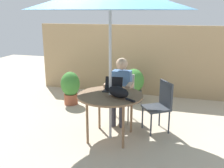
# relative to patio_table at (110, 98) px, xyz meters

# --- Properties ---
(ground_plane) EXTENTS (14.00, 14.00, 0.00)m
(ground_plane) POSITION_rel_patio_table_xyz_m (0.00, 0.00, -0.69)
(ground_plane) COLOR #BCAD93
(fence_back) EXTENTS (5.26, 0.08, 1.72)m
(fence_back) POSITION_rel_patio_table_xyz_m (0.00, 2.52, 0.17)
(fence_back) COLOR tan
(fence_back) RESTS_ON ground
(patio_table) EXTENTS (1.06, 1.06, 0.75)m
(patio_table) POSITION_rel_patio_table_xyz_m (0.00, 0.00, 0.00)
(patio_table) COLOR brown
(patio_table) RESTS_ON ground
(chair_occupied) EXTENTS (0.40, 0.40, 0.88)m
(chair_occupied) POSITION_rel_patio_table_xyz_m (0.00, 0.84, -0.17)
(chair_occupied) COLOR #B2A899
(chair_occupied) RESTS_ON ground
(chair_empty) EXTENTS (0.56, 0.56, 0.88)m
(chair_empty) POSITION_rel_patio_table_xyz_m (0.76, 0.52, -0.17)
(chair_empty) COLOR #33383F
(chair_empty) RESTS_ON ground
(person_seated) EXTENTS (0.48, 0.48, 1.22)m
(person_seated) POSITION_rel_patio_table_xyz_m (0.00, 0.68, -0.00)
(person_seated) COLOR #4C72A5
(person_seated) RESTS_ON ground
(laptop) EXTENTS (0.31, 0.26, 0.21)m
(laptop) POSITION_rel_patio_table_xyz_m (-0.03, 0.26, 0.12)
(laptop) COLOR black
(laptop) RESTS_ON patio_table
(cat) EXTENTS (0.57, 0.41, 0.17)m
(cat) POSITION_rel_patio_table_xyz_m (0.13, -0.07, 0.14)
(cat) COLOR black
(cat) RESTS_ON patio_table
(potted_plant_near_fence) EXTENTS (0.42, 0.42, 0.75)m
(potted_plant_near_fence) POSITION_rel_patio_table_xyz_m (-1.33, 1.33, -0.28)
(potted_plant_near_fence) COLOR #9E5138
(potted_plant_near_fence) RESTS_ON ground
(potted_plant_by_chair) EXTENTS (0.48, 0.48, 0.77)m
(potted_plant_by_chair) POSITION_rel_patio_table_xyz_m (-0.01, 1.90, -0.28)
(potted_plant_by_chair) COLOR #595654
(potted_plant_by_chair) RESTS_ON ground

